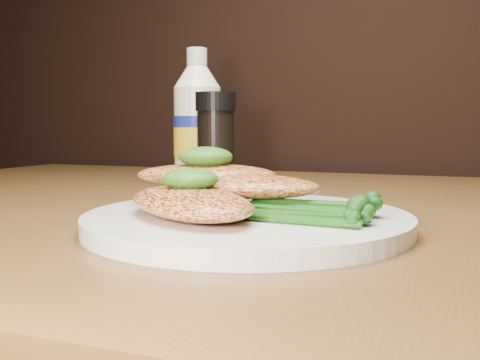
% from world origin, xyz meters
% --- Properties ---
extents(plate, '(0.27, 0.27, 0.01)m').
position_xyz_m(plate, '(0.07, 0.89, 0.76)').
color(plate, white).
rests_on(plate, dining_table).
extents(chicken_front, '(0.16, 0.15, 0.02)m').
position_xyz_m(chicken_front, '(0.04, 0.86, 0.78)').
color(chicken_front, '#FA944F').
rests_on(chicken_front, plate).
extents(chicken_mid, '(0.14, 0.07, 0.02)m').
position_xyz_m(chicken_mid, '(0.06, 0.91, 0.78)').
color(chicken_mid, '#FA944F').
rests_on(chicken_mid, plate).
extents(chicken_back, '(0.14, 0.10, 0.02)m').
position_xyz_m(chicken_back, '(0.02, 0.93, 0.79)').
color(chicken_back, '#FA944F').
rests_on(chicken_back, plate).
extents(pesto_front, '(0.05, 0.05, 0.02)m').
position_xyz_m(pesto_front, '(0.03, 0.87, 0.79)').
color(pesto_front, '#0C3307').
rests_on(pesto_front, chicken_front).
extents(pesto_back, '(0.06, 0.06, 0.02)m').
position_xyz_m(pesto_back, '(0.02, 0.93, 0.81)').
color(pesto_back, '#0C3307').
rests_on(pesto_back, chicken_back).
extents(broccolini_bundle, '(0.15, 0.12, 0.02)m').
position_xyz_m(broccolini_bundle, '(0.12, 0.89, 0.77)').
color(broccolini_bundle, '#194E11').
rests_on(broccolini_bundle, plate).
extents(mayo_bottle, '(0.08, 0.08, 0.19)m').
position_xyz_m(mayo_bottle, '(-0.12, 1.18, 0.85)').
color(mayo_bottle, white).
rests_on(mayo_bottle, dining_table).
extents(pepper_grinder, '(0.05, 0.05, 0.13)m').
position_xyz_m(pepper_grinder, '(-0.06, 1.13, 0.81)').
color(pepper_grinder, black).
rests_on(pepper_grinder, dining_table).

